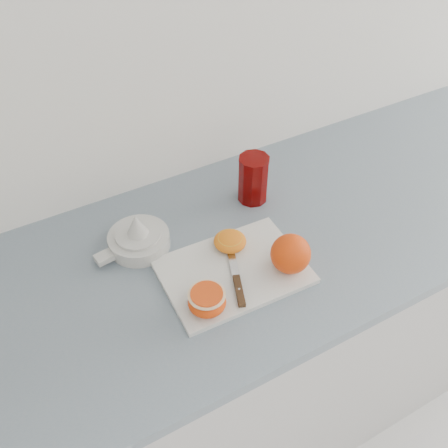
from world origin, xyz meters
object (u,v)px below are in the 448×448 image
(cutting_board, at_px, (233,271))
(red_tumbler, at_px, (253,180))
(citrus_juicer, at_px, (138,238))
(half_orange, at_px, (207,301))
(counter, at_px, (246,342))

(cutting_board, distance_m, red_tumbler, 0.26)
(red_tumbler, bearing_deg, citrus_juicer, -176.48)
(half_orange, relative_size, red_tumbler, 0.62)
(citrus_juicer, bearing_deg, red_tumbler, 3.52)
(counter, relative_size, citrus_juicer, 13.58)
(red_tumbler, bearing_deg, cutting_board, -130.62)
(counter, height_order, half_orange, half_orange)
(cutting_board, relative_size, citrus_juicer, 1.71)
(counter, distance_m, citrus_juicer, 0.54)
(half_orange, xyz_separation_m, red_tumbler, (0.27, 0.26, 0.02))
(cutting_board, distance_m, citrus_juicer, 0.23)
(counter, xyz_separation_m, half_orange, (-0.19, -0.14, 0.48))
(cutting_board, height_order, red_tumbler, red_tumbler)
(counter, distance_m, red_tumbler, 0.52)
(half_orange, bearing_deg, cutting_board, 33.47)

